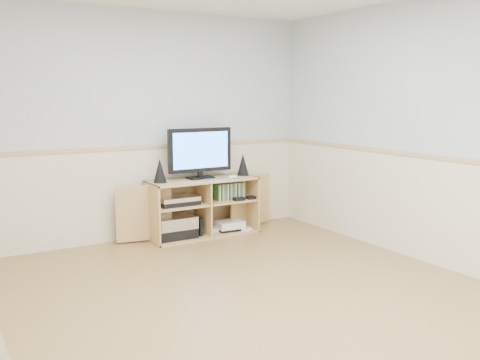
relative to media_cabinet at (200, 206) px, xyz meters
name	(u,v)px	position (x,y,z in m)	size (l,w,h in m)	color
room	(236,145)	(-0.66, -1.92, 0.88)	(4.04, 4.54, 2.54)	#AA884B
media_cabinet	(200,206)	(0.00, 0.00, 0.00)	(1.96, 0.47, 0.65)	tan
monitor	(200,151)	(0.00, -0.01, 0.63)	(0.77, 0.18, 0.57)	black
speaker_left	(160,171)	(-0.50, -0.04, 0.45)	(0.14, 0.14, 0.26)	black
speaker_right	(243,164)	(0.55, -0.04, 0.45)	(0.14, 0.14, 0.26)	black
keyboard	(218,179)	(0.12, -0.20, 0.32)	(0.30, 0.12, 0.01)	silver
mouse	(233,177)	(0.32, -0.20, 0.34)	(0.10, 0.06, 0.04)	white
av_components	(176,220)	(-0.34, -0.06, -0.11)	(0.52, 0.33, 0.47)	black
game_consoles	(228,226)	(0.32, -0.07, -0.26)	(0.45, 0.30, 0.11)	white
game_cases	(229,191)	(0.33, -0.08, 0.15)	(0.34, 0.14, 0.19)	#3F8C3F
wall_outlet	(223,178)	(0.40, 0.19, 0.27)	(0.12, 0.03, 0.12)	white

